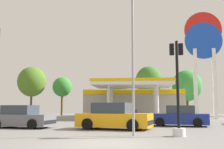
# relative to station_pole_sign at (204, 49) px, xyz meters

# --- Properties ---
(ground_plane) EXTENTS (90.00, 90.00, 0.00)m
(ground_plane) POSITION_rel_station_pole_sign_xyz_m (-9.13, -22.25, -8.19)
(ground_plane) COLOR slate
(ground_plane) RESTS_ON ground
(gas_station) EXTENTS (12.71, 13.61, 4.27)m
(gas_station) POSITION_rel_station_pole_sign_xyz_m (-8.44, 3.86, -6.17)
(gas_station) COLOR #ADA89E
(gas_station) RESTS_ON ground
(station_pole_sign) EXTENTS (4.39, 0.56, 12.76)m
(station_pole_sign) POSITION_rel_station_pole_sign_xyz_m (0.00, 0.00, 0.00)
(station_pole_sign) COLOR white
(station_pole_sign) RESTS_ON ground
(car_0) EXTENTS (4.91, 2.93, 1.64)m
(car_0) POSITION_rel_station_pole_sign_xyz_m (-9.37, -15.73, -7.44)
(car_0) COLOR black
(car_0) RESTS_ON ground
(car_2) EXTENTS (4.45, 2.63, 1.49)m
(car_2) POSITION_rel_station_pole_sign_xyz_m (-4.86, -12.50, -7.51)
(car_2) COLOR black
(car_2) RESTS_ON ground
(car_4) EXTENTS (4.41, 2.42, 1.50)m
(car_4) POSITION_rel_station_pole_sign_xyz_m (-15.61, -15.19, -7.51)
(car_4) COLOR black
(car_4) RESTS_ON ground
(traffic_signal_0) EXTENTS (0.65, 0.66, 4.62)m
(traffic_signal_0) POSITION_rel_station_pole_sign_xyz_m (-5.95, -19.54, -6.40)
(traffic_signal_0) COLOR silver
(traffic_signal_0) RESTS_ON ground
(tree_0) EXTENTS (4.47, 4.47, 7.73)m
(tree_0) POSITION_rel_station_pole_sign_xyz_m (-24.71, 9.23, -2.85)
(tree_0) COLOR brown
(tree_0) RESTS_ON ground
(tree_1) EXTENTS (3.06, 3.06, 6.11)m
(tree_1) POSITION_rel_station_pole_sign_xyz_m (-19.93, 9.96, -3.68)
(tree_1) COLOR brown
(tree_1) RESTS_ON ground
(tree_2) EXTENTS (3.15, 3.15, 5.89)m
(tree_2) POSITION_rel_station_pole_sign_xyz_m (-11.30, 10.89, -3.66)
(tree_2) COLOR brown
(tree_2) RESTS_ON ground
(tree_3) EXTENTS (3.94, 3.94, 7.38)m
(tree_3) POSITION_rel_station_pole_sign_xyz_m (-6.23, 7.98, -2.97)
(tree_3) COLOR brown
(tree_3) RESTS_ON ground
(tree_4) EXTENTS (4.41, 4.41, 6.89)m
(tree_4) POSITION_rel_station_pole_sign_xyz_m (-0.53, 9.08, -3.66)
(tree_4) COLOR brown
(tree_4) RESTS_ON ground
(corner_streetlamp) EXTENTS (0.24, 1.48, 6.87)m
(corner_streetlamp) POSITION_rel_station_pole_sign_xyz_m (-8.09, -19.73, -4.05)
(corner_streetlamp) COLOR gray
(corner_streetlamp) RESTS_ON ground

